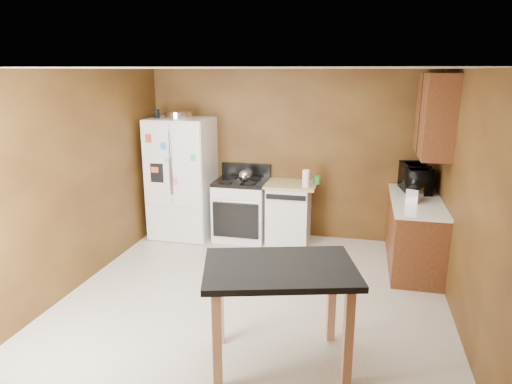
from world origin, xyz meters
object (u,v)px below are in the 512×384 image
(kettle, at_px, (245,176))
(gas_range, at_px, (241,208))
(green_canister, at_px, (317,180))
(microwave, at_px, (415,179))
(paper_towel, at_px, (306,178))
(refrigerator, at_px, (182,178))
(dishwasher, at_px, (289,212))
(island, at_px, (280,281))
(roasting_pan, at_px, (179,115))
(pen_cup, at_px, (157,114))
(toaster, at_px, (415,194))

(kettle, distance_m, gas_range, 0.53)
(green_canister, xyz_separation_m, microwave, (1.34, -0.13, 0.12))
(kettle, distance_m, paper_towel, 0.91)
(gas_range, bearing_deg, paper_towel, -7.44)
(refrigerator, distance_m, gas_range, 1.01)
(dishwasher, distance_m, island, 2.97)
(paper_towel, bearing_deg, microwave, 2.99)
(roasting_pan, relative_size, paper_towel, 1.63)
(pen_cup, bearing_deg, kettle, 1.77)
(pen_cup, xyz_separation_m, microwave, (3.69, 0.06, -0.80))
(pen_cup, relative_size, paper_towel, 0.52)
(roasting_pan, height_order, dishwasher, roasting_pan)
(toaster, relative_size, gas_range, 0.22)
(microwave, xyz_separation_m, refrigerator, (-3.35, -0.01, -0.16))
(green_canister, bearing_deg, paper_towel, -121.82)
(kettle, height_order, island, kettle)
(pen_cup, height_order, microwave, pen_cup)
(kettle, distance_m, toaster, 2.38)
(roasting_pan, xyz_separation_m, microwave, (3.36, 0.02, -0.79))
(green_canister, relative_size, refrigerator, 0.06)
(dishwasher, bearing_deg, microwave, -2.51)
(paper_towel, height_order, microwave, microwave)
(paper_towel, bearing_deg, roasting_pan, 178.35)
(paper_towel, bearing_deg, toaster, -17.97)
(toaster, bearing_deg, dishwasher, -176.99)
(pen_cup, distance_m, kettle, 1.58)
(roasting_pan, bearing_deg, kettle, 0.09)
(roasting_pan, relative_size, toaster, 1.65)
(pen_cup, bearing_deg, green_canister, 4.65)
(green_canister, height_order, microwave, microwave)
(gas_range, xyz_separation_m, island, (1.11, -2.90, 0.31))
(refrigerator, xyz_separation_m, gas_range, (0.91, 0.06, -0.44))
(toaster, xyz_separation_m, gas_range, (-2.39, 0.59, -0.53))
(kettle, relative_size, island, 0.12)
(toaster, bearing_deg, island, -95.83)
(refrigerator, bearing_deg, microwave, 0.16)
(kettle, height_order, microwave, microwave)
(paper_towel, height_order, refrigerator, refrigerator)
(pen_cup, distance_m, gas_range, 1.88)
(kettle, relative_size, green_canister, 1.51)
(toaster, bearing_deg, refrigerator, -165.97)
(pen_cup, bearing_deg, gas_range, 5.15)
(toaster, height_order, dishwasher, toaster)
(roasting_pan, xyz_separation_m, dishwasher, (1.63, 0.10, -1.40))
(pen_cup, xyz_separation_m, kettle, (1.32, 0.04, -0.88))
(microwave, distance_m, refrigerator, 3.36)
(roasting_pan, bearing_deg, island, -54.41)
(refrigerator, bearing_deg, toaster, -9.05)
(paper_towel, xyz_separation_m, refrigerator, (-1.89, 0.07, -0.11))
(green_canister, height_order, gas_range, gas_range)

